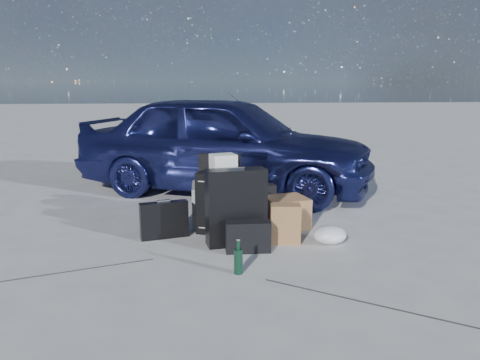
% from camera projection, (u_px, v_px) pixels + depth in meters
% --- Properties ---
extents(ground, '(60.00, 60.00, 0.00)m').
position_uv_depth(ground, '(228.00, 248.00, 4.30)').
color(ground, '#BBBBB6').
rests_on(ground, ground).
extents(car, '(4.29, 2.98, 1.36)m').
position_uv_depth(car, '(225.00, 143.00, 6.38)').
color(car, navy).
rests_on(car, ground).
extents(pelican_case, '(0.59, 0.49, 0.43)m').
position_uv_depth(pelican_case, '(220.00, 204.00, 5.02)').
color(pelican_case, '#9DA0A2').
rests_on(pelican_case, ground).
extents(laptop_bag, '(0.45, 0.20, 0.33)m').
position_uv_depth(laptop_bag, '(220.00, 169.00, 4.94)').
color(laptop_bag, black).
rests_on(laptop_bag, pelican_case).
extents(briefcase, '(0.47, 0.22, 0.36)m').
position_uv_depth(briefcase, '(164.00, 220.00, 4.54)').
color(briefcase, black).
rests_on(briefcase, ground).
extents(suitcase_left, '(0.58, 0.29, 0.72)m').
position_uv_depth(suitcase_left, '(236.00, 207.00, 4.33)').
color(suitcase_left, black).
rests_on(suitcase_left, ground).
extents(suitcase_right, '(0.55, 0.37, 0.62)m').
position_uv_depth(suitcase_right, '(223.00, 204.00, 4.63)').
color(suitcase_right, black).
rests_on(suitcase_right, ground).
extents(white_carton, '(0.28, 0.24, 0.19)m').
position_uv_depth(white_carton, '(223.00, 164.00, 4.55)').
color(white_carton, beige).
rests_on(white_carton, suitcase_right).
extents(duffel_bag, '(0.69, 0.42, 0.32)m').
position_uv_depth(duffel_bag, '(247.00, 198.00, 5.47)').
color(duffel_bag, black).
rests_on(duffel_bag, ground).
extents(flat_box_white, '(0.51, 0.46, 0.07)m').
position_uv_depth(flat_box_white, '(246.00, 182.00, 5.42)').
color(flat_box_white, beige).
rests_on(flat_box_white, duffel_bag).
extents(flat_box_black, '(0.28, 0.20, 0.06)m').
position_uv_depth(flat_box_black, '(245.00, 177.00, 5.40)').
color(flat_box_black, black).
rests_on(flat_box_black, flat_box_white).
extents(kraft_bag, '(0.29, 0.19, 0.37)m').
position_uv_depth(kraft_bag, '(285.00, 224.00, 4.40)').
color(kraft_bag, '#90623E').
rests_on(kraft_bag, ground).
extents(cardboard_box, '(0.50, 0.46, 0.32)m').
position_uv_depth(cardboard_box, '(286.00, 212.00, 4.89)').
color(cardboard_box, '#9A6C43').
rests_on(cardboard_box, ground).
extents(plastic_bag, '(0.35, 0.31, 0.18)m').
position_uv_depth(plastic_bag, '(330.00, 235.00, 4.39)').
color(plastic_bag, silver).
rests_on(plastic_bag, ground).
extents(messenger_bag, '(0.40, 0.15, 0.28)m').
position_uv_depth(messenger_bag, '(248.00, 237.00, 4.18)').
color(messenger_bag, black).
rests_on(messenger_bag, ground).
extents(green_bottle, '(0.08, 0.08, 0.28)m').
position_uv_depth(green_bottle, '(238.00, 257.00, 3.69)').
color(green_bottle, black).
rests_on(green_bottle, ground).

